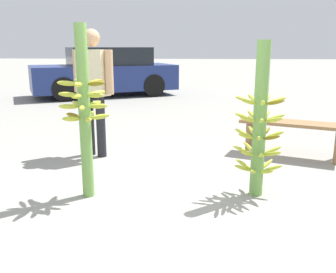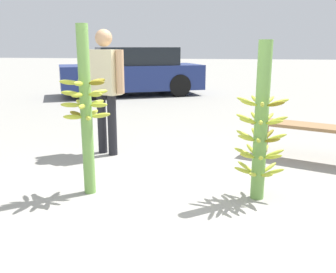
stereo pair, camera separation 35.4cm
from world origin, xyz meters
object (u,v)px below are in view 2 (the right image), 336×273
at_px(banana_stalk_center, 261,126).
at_px(vendor_person, 105,82).
at_px(banana_stalk_left, 86,109).
at_px(parked_car, 132,72).
at_px(market_bench, 307,131).

height_order(banana_stalk_center, vendor_person, vendor_person).
relative_size(banana_stalk_left, parked_car, 0.37).
relative_size(vendor_person, parked_car, 0.37).
bearing_deg(vendor_person, market_bench, -151.45).
bearing_deg(market_bench, banana_stalk_center, -94.85).
bearing_deg(market_bench, parked_car, 144.25).
xyz_separation_m(banana_stalk_center, parked_car, (-3.21, 7.28, -0.03)).
distance_m(banana_stalk_left, parked_car, 7.60).
bearing_deg(banana_stalk_left, vendor_person, 101.67).
distance_m(vendor_person, parked_car, 6.23).
xyz_separation_m(vendor_person, market_bench, (2.55, 0.14, -0.58)).
bearing_deg(market_bench, vendor_person, -155.62).
bearing_deg(parked_car, banana_stalk_center, 177.08).
distance_m(market_bench, parked_car, 7.09).
bearing_deg(vendor_person, parked_car, -52.40).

